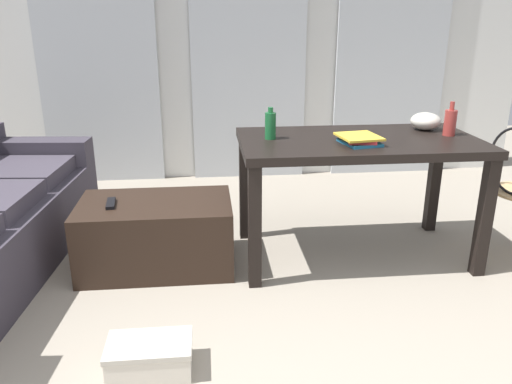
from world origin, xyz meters
TOP-DOWN VIEW (x-y plane):
  - ground_plane at (0.00, 1.22)m, footprint 7.77×7.77m
  - wall_back at (0.00, 3.24)m, footprint 5.12×0.10m
  - curtains at (0.00, 3.15)m, footprint 3.64×0.03m
  - coffee_table at (-0.72, 1.38)m, footprint 0.90×0.55m
  - craft_table at (0.50, 1.41)m, footprint 1.42×0.77m
  - bottle_near at (-0.03, 1.45)m, footprint 0.06×0.06m
  - bottle_far at (1.07, 1.43)m, footprint 0.07×0.07m
  - bowl at (0.99, 1.60)m, footprint 0.19×0.19m
  - book_stack at (0.46, 1.28)m, footprint 0.25×0.26m
  - tv_remote_primary at (-0.96, 1.36)m, footprint 0.06×0.17m
  - shoebox at (-0.68, 0.39)m, footprint 0.36×0.22m

SIDE VIEW (x-z plane):
  - ground_plane at x=0.00m, z-range 0.00..0.00m
  - shoebox at x=-0.68m, z-range 0.00..0.14m
  - coffee_table at x=-0.72m, z-range 0.00..0.41m
  - tv_remote_primary at x=-0.96m, z-range 0.41..0.43m
  - craft_table at x=0.50m, z-range 0.28..1.03m
  - book_stack at x=0.46m, z-range 0.76..0.81m
  - bowl at x=0.99m, z-range 0.76..0.87m
  - bottle_far at x=1.07m, z-range 0.74..0.94m
  - bottle_near at x=-0.03m, z-range 0.75..0.93m
  - curtains at x=0.00m, z-range 0.00..2.15m
  - wall_back at x=0.00m, z-range 0.00..2.54m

